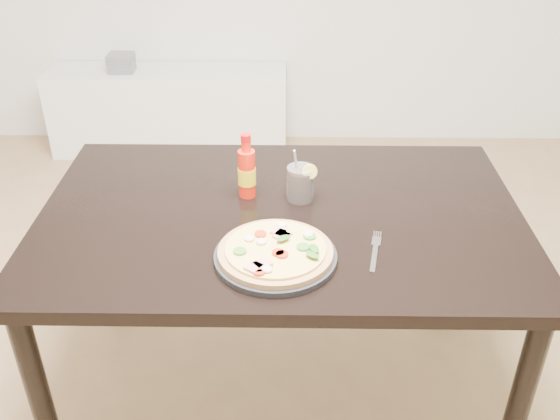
{
  "coord_description": "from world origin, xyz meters",
  "views": [
    {
      "loc": [
        -0.08,
        -1.44,
        1.7
      ],
      "look_at": [
        -0.1,
        -0.02,
        0.83
      ],
      "focal_mm": 40.0,
      "sensor_mm": 36.0,
      "label": 1
    }
  ],
  "objects_px": {
    "hot_sauce_bottle": "(247,172)",
    "cola_cup": "(300,184)",
    "plate": "(275,257)",
    "media_console": "(170,111)",
    "dining_table": "(281,236)",
    "fork": "(375,250)",
    "pizza": "(275,251)"
  },
  "relations": [
    {
      "from": "cola_cup",
      "to": "media_console",
      "type": "relative_size",
      "value": 0.12
    },
    {
      "from": "pizza",
      "to": "hot_sauce_bottle",
      "type": "distance_m",
      "value": 0.35
    },
    {
      "from": "dining_table",
      "to": "plate",
      "type": "height_order",
      "value": "plate"
    },
    {
      "from": "hot_sauce_bottle",
      "to": "fork",
      "type": "distance_m",
      "value": 0.46
    },
    {
      "from": "dining_table",
      "to": "cola_cup",
      "type": "relative_size",
      "value": 8.08
    },
    {
      "from": "hot_sauce_bottle",
      "to": "media_console",
      "type": "bearing_deg",
      "value": 107.59
    },
    {
      "from": "plate",
      "to": "hot_sauce_bottle",
      "type": "xyz_separation_m",
      "value": [
        -0.09,
        0.33,
        0.07
      ]
    },
    {
      "from": "dining_table",
      "to": "fork",
      "type": "xyz_separation_m",
      "value": [
        0.25,
        -0.19,
        0.09
      ]
    },
    {
      "from": "pizza",
      "to": "dining_table",
      "type": "bearing_deg",
      "value": 87.54
    },
    {
      "from": "fork",
      "to": "plate",
      "type": "bearing_deg",
      "value": -159.92
    },
    {
      "from": "plate",
      "to": "hot_sauce_bottle",
      "type": "height_order",
      "value": "hot_sauce_bottle"
    },
    {
      "from": "pizza",
      "to": "fork",
      "type": "height_order",
      "value": "pizza"
    },
    {
      "from": "plate",
      "to": "fork",
      "type": "distance_m",
      "value": 0.27
    },
    {
      "from": "hot_sauce_bottle",
      "to": "media_console",
      "type": "distance_m",
      "value": 2.05
    },
    {
      "from": "dining_table",
      "to": "media_console",
      "type": "bearing_deg",
      "value": 109.46
    },
    {
      "from": "plate",
      "to": "fork",
      "type": "height_order",
      "value": "plate"
    },
    {
      "from": "fork",
      "to": "media_console",
      "type": "bearing_deg",
      "value": 124.71
    },
    {
      "from": "plate",
      "to": "pizza",
      "type": "height_order",
      "value": "pizza"
    },
    {
      "from": "hot_sauce_bottle",
      "to": "cola_cup",
      "type": "distance_m",
      "value": 0.16
    },
    {
      "from": "dining_table",
      "to": "fork",
      "type": "relative_size",
      "value": 7.45
    },
    {
      "from": "hot_sauce_bottle",
      "to": "dining_table",
      "type": "bearing_deg",
      "value": -43.0
    },
    {
      "from": "pizza",
      "to": "plate",
      "type": "bearing_deg",
      "value": 101.1
    },
    {
      "from": "plate",
      "to": "hot_sauce_bottle",
      "type": "bearing_deg",
      "value": 105.58
    },
    {
      "from": "pizza",
      "to": "cola_cup",
      "type": "distance_m",
      "value": 0.32
    },
    {
      "from": "pizza",
      "to": "media_console",
      "type": "height_order",
      "value": "pizza"
    },
    {
      "from": "dining_table",
      "to": "fork",
      "type": "distance_m",
      "value": 0.33
    },
    {
      "from": "pizza",
      "to": "fork",
      "type": "relative_size",
      "value": 1.58
    },
    {
      "from": "dining_table",
      "to": "hot_sauce_bottle",
      "type": "xyz_separation_m",
      "value": [
        -0.1,
        0.09,
        0.16
      ]
    },
    {
      "from": "plate",
      "to": "media_console",
      "type": "xyz_separation_m",
      "value": [
        -0.69,
        2.2,
        -0.51
      ]
    },
    {
      "from": "plate",
      "to": "cola_cup",
      "type": "relative_size",
      "value": 1.83
    },
    {
      "from": "pizza",
      "to": "media_console",
      "type": "relative_size",
      "value": 0.21
    },
    {
      "from": "dining_table",
      "to": "media_console",
      "type": "xyz_separation_m",
      "value": [
        -0.7,
        1.97,
        -0.42
      ]
    }
  ]
}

